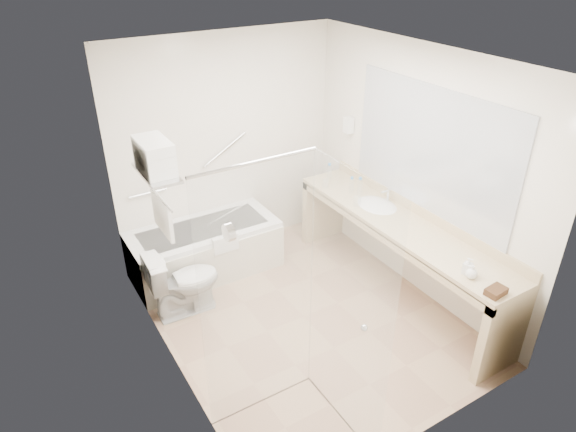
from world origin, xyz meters
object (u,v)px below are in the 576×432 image
bathtub (205,249)px  water_bottle_left (351,185)px  toilet (184,282)px  amenity_basket (496,291)px  vanity_counter (399,240)px

bathtub → water_bottle_left: 1.75m
bathtub → water_bottle_left: water_bottle_left is taller
toilet → amenity_basket: bearing=-137.2°
vanity_counter → water_bottle_left: (-0.02, 0.78, 0.29)m
bathtub → water_bottle_left: bearing=-22.1°
bathtub → vanity_counter: vanity_counter is taller
vanity_counter → amenity_basket: size_ratio=15.97×
vanity_counter → amenity_basket: (-0.15, -1.25, 0.24)m
vanity_counter → bathtub: bearing=137.6°
toilet → water_bottle_left: bearing=-90.2°
toilet → vanity_counter: bearing=-111.5°
vanity_counter → toilet: (-1.97, 0.85, -0.30)m
toilet → water_bottle_left: 2.05m
vanity_counter → toilet: 2.17m
bathtub → amenity_basket: size_ratio=9.47×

